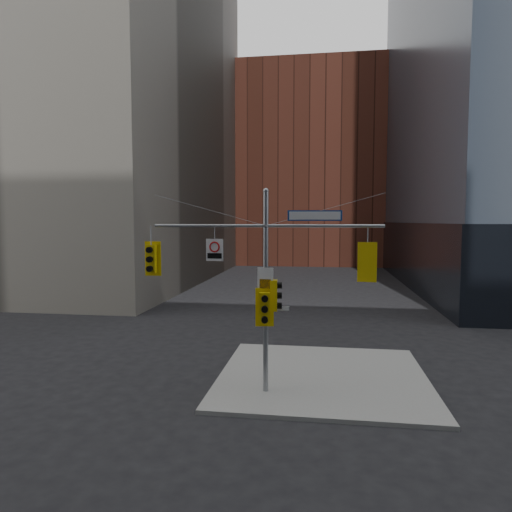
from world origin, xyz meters
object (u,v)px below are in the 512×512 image
(traffic_light_east_arm, at_px, (367,262))
(street_sign_blade, at_px, (315,216))
(traffic_light_pole_front, at_px, (265,308))
(traffic_light_pole_side, at_px, (275,295))
(traffic_light_west_arm, at_px, (151,259))
(regulatory_sign_arm, at_px, (215,249))
(signal_assembly, at_px, (266,271))

(traffic_light_east_arm, relative_size, street_sign_blade, 0.72)
(traffic_light_pole_front, bearing_deg, traffic_light_pole_side, 32.49)
(traffic_light_pole_front, bearing_deg, traffic_light_east_arm, -3.40)
(traffic_light_west_arm, xyz_separation_m, regulatory_sign_arm, (2.35, -0.03, 0.38))
(traffic_light_west_arm, bearing_deg, regulatory_sign_arm, -1.54)
(traffic_light_pole_front, relative_size, street_sign_blade, 0.73)
(traffic_light_west_arm, xyz_separation_m, traffic_light_pole_front, (4.16, -0.28, -1.63))
(signal_assembly, height_order, traffic_light_pole_front, signal_assembly)
(street_sign_blade, bearing_deg, traffic_light_pole_front, -175.64)
(traffic_light_pole_side, bearing_deg, traffic_light_pole_front, 126.20)
(traffic_light_west_arm, bearing_deg, signal_assembly, -0.91)
(traffic_light_west_arm, relative_size, street_sign_blade, 0.68)
(traffic_light_pole_front, xyz_separation_m, regulatory_sign_arm, (-1.81, 0.25, 2.00))
(signal_assembly, height_order, traffic_light_east_arm, signal_assembly)
(traffic_light_east_arm, xyz_separation_m, street_sign_blade, (-1.77, 0.00, 1.55))
(traffic_light_east_arm, relative_size, regulatory_sign_arm, 1.71)
(signal_assembly, xyz_separation_m, traffic_light_pole_side, (0.33, 0.01, -0.84))
(regulatory_sign_arm, bearing_deg, traffic_light_pole_side, 5.29)
(traffic_light_east_arm, xyz_separation_m, traffic_light_pole_front, (-3.45, -0.27, -1.63))
(signal_assembly, bearing_deg, traffic_light_pole_side, 1.82)
(street_sign_blade, xyz_separation_m, regulatory_sign_arm, (-3.49, -0.02, -1.17))
(regulatory_sign_arm, bearing_deg, street_sign_blade, 4.85)
(traffic_light_east_arm, height_order, street_sign_blade, street_sign_blade)
(traffic_light_west_arm, distance_m, regulatory_sign_arm, 2.38)
(traffic_light_pole_side, relative_size, regulatory_sign_arm, 1.38)
(traffic_light_west_arm, distance_m, street_sign_blade, 6.04)
(traffic_light_east_arm, bearing_deg, traffic_light_west_arm, 6.86)
(street_sign_blade, bearing_deg, regulatory_sign_arm, 175.61)
(traffic_light_west_arm, bearing_deg, traffic_light_east_arm, -0.82)
(traffic_light_pole_side, bearing_deg, signal_assembly, 87.70)
(signal_assembly, distance_m, street_sign_blade, 2.56)
(regulatory_sign_arm, bearing_deg, traffic_light_pole_front, -3.26)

